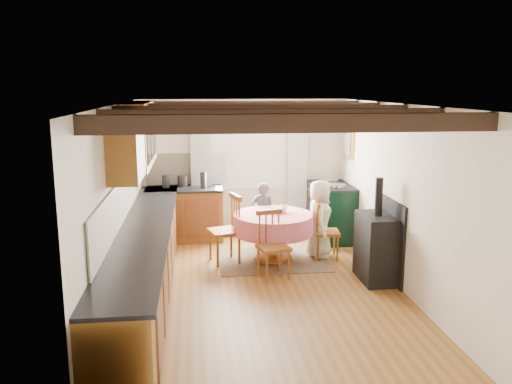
{
  "coord_description": "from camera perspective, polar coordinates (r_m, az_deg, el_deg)",
  "views": [
    {
      "loc": [
        -0.83,
        -6.41,
        2.62
      ],
      "look_at": [
        0.0,
        0.8,
        1.15
      ],
      "focal_mm": 36.75,
      "sensor_mm": 36.0,
      "label": 1
    }
  ],
  "objects": [
    {
      "name": "beam_c",
      "position": [
        6.47,
        0.82,
        8.71
      ],
      "size": [
        3.6,
        0.16,
        0.16
      ],
      "primitive_type": "cube",
      "color": "black",
      "rests_on": "ceiling"
    },
    {
      "name": "curtain_right",
      "position": [
        9.36,
        4.48,
        2.06
      ],
      "size": [
        0.35,
        0.1,
        2.1
      ],
      "primitive_type": "cube",
      "color": "#A5A5A5",
      "rests_on": "wall_back"
    },
    {
      "name": "beam_b",
      "position": [
        5.48,
        2.19,
        8.21
      ],
      "size": [
        3.6,
        0.16,
        0.16
      ],
      "primitive_type": "cube",
      "color": "black",
      "rests_on": "ceiling"
    },
    {
      "name": "child_far",
      "position": [
        8.64,
        0.75,
        -2.47
      ],
      "size": [
        0.44,
        0.33,
        1.08
      ],
      "primitive_type": "imported",
      "rotation": [
        0.0,
        0.0,
        2.94
      ],
      "color": "#42484E",
      "rests_on": "floor"
    },
    {
      "name": "wall_back",
      "position": [
        9.31,
        -1.38,
        2.67
      ],
      "size": [
        3.6,
        0.0,
        2.4
      ],
      "primitive_type": "cube",
      "color": "silver",
      "rests_on": "ground"
    },
    {
      "name": "canister_slim",
      "position": [
        8.9,
        -5.76,
        1.3
      ],
      "size": [
        0.1,
        0.1,
        0.28
      ],
      "primitive_type": "cylinder",
      "color": "#262628",
      "rests_on": "worktop_back"
    },
    {
      "name": "bowl_b",
      "position": [
        7.95,
        1.9,
        -2.1
      ],
      "size": [
        0.27,
        0.27,
        0.06
      ],
      "primitive_type": "imported",
      "rotation": [
        0.0,
        0.0,
        5.31
      ],
      "color": "silver",
      "rests_on": "dining_table"
    },
    {
      "name": "chair_left",
      "position": [
        7.88,
        -3.46,
        -4.03
      ],
      "size": [
        0.57,
        0.56,
        1.04
      ],
      "primitive_type": null,
      "rotation": [
        0.0,
        0.0,
        -1.3
      ],
      "color": "brown",
      "rests_on": "floor"
    },
    {
      "name": "worktop_back",
      "position": [
        9.01,
        -7.85,
        0.33
      ],
      "size": [
        1.3,
        0.64,
        0.04
      ],
      "primitive_type": "cube",
      "color": "black",
      "rests_on": "base_cabinet_back"
    },
    {
      "name": "beam_d",
      "position": [
        7.46,
        -0.18,
        9.07
      ],
      "size": [
        3.6,
        0.16,
        0.16
      ],
      "primitive_type": "cube",
      "color": "black",
      "rests_on": "ceiling"
    },
    {
      "name": "beam_e",
      "position": [
        8.46,
        -0.95,
        9.35
      ],
      "size": [
        3.6,
        0.16,
        0.16
      ],
      "primitive_type": "cube",
      "color": "black",
      "rests_on": "ceiling"
    },
    {
      "name": "canister_tall",
      "position": [
        9.06,
        -9.78,
        1.17
      ],
      "size": [
        0.13,
        0.13,
        0.22
      ],
      "primitive_type": "cylinder",
      "color": "#262628",
      "rests_on": "worktop_back"
    },
    {
      "name": "rug",
      "position": [
        8.1,
        1.82,
        -7.38
      ],
      "size": [
        1.65,
        1.28,
        0.01
      ],
      "primitive_type": "cube",
      "color": "brown",
      "rests_on": "floor"
    },
    {
      "name": "chair_near",
      "position": [
        7.25,
        1.94,
        -5.8
      ],
      "size": [
        0.5,
        0.51,
        0.94
      ],
      "primitive_type": null,
      "rotation": [
        0.0,
        0.0,
        0.26
      ],
      "color": "brown",
      "rests_on": "floor"
    },
    {
      "name": "curtain_rod",
      "position": [
        9.12,
        -0.72,
        8.81
      ],
      "size": [
        2.0,
        0.03,
        0.03
      ],
      "primitive_type": "cylinder",
      "rotation": [
        0.0,
        1.57,
        0.0
      ],
      "color": "black",
      "rests_on": "wall_back"
    },
    {
      "name": "dining_table",
      "position": [
        7.99,
        1.84,
        -4.95
      ],
      "size": [
        1.21,
        1.21,
        0.73
      ],
      "primitive_type": null,
      "color": "#DC7A7F",
      "rests_on": "floor"
    },
    {
      "name": "cup",
      "position": [
        8.05,
        3.05,
        -1.79
      ],
      "size": [
        0.14,
        0.14,
        0.1
      ],
      "primitive_type": "imported",
      "rotation": [
        0.0,
        0.0,
        3.45
      ],
      "color": "silver",
      "rests_on": "dining_table"
    },
    {
      "name": "window_pane",
      "position": [
        9.25,
        -0.77,
        5.12
      ],
      "size": [
        1.2,
        0.01,
        1.4
      ],
      "primitive_type": "cube",
      "color": "white",
      "rests_on": "wall_back"
    },
    {
      "name": "splash_left",
      "position": [
        6.92,
        -14.31,
        -0.75
      ],
      "size": [
        0.02,
        4.5,
        0.55
      ],
      "primitive_type": "cube",
      "color": "beige",
      "rests_on": "wall_left"
    },
    {
      "name": "aga_range",
      "position": [
        9.17,
        8.15,
        -2.1
      ],
      "size": [
        0.69,
        1.07,
        0.98
      ],
      "primitive_type": null,
      "color": "black",
      "rests_on": "floor"
    },
    {
      "name": "wall_left",
      "position": [
        6.63,
        -14.82,
        -1.29
      ],
      "size": [
        0.0,
        5.5,
        2.4
      ],
      "primitive_type": "cube",
      "color": "silver",
      "rests_on": "ground"
    },
    {
      "name": "worktop_left",
      "position": [
        6.67,
        -11.96,
        -3.75
      ],
      "size": [
        0.64,
        5.3,
        0.04
      ],
      "primitive_type": "cube",
      "color": "black",
      "rests_on": "base_cabinet_left"
    },
    {
      "name": "curtain_left",
      "position": [
        9.19,
        -5.99,
        1.86
      ],
      "size": [
        0.35,
        0.1,
        2.1
      ],
      "primitive_type": "cube",
      "color": "#A5A5A5",
      "rests_on": "wall_back"
    },
    {
      "name": "child_right",
      "position": [
        8.16,
        6.93,
        -2.92
      ],
      "size": [
        0.49,
        0.65,
        1.21
      ],
      "primitive_type": "imported",
      "rotation": [
        0.0,
        0.0,
        1.38
      ],
      "color": "beige",
      "rests_on": "floor"
    },
    {
      "name": "wall_right",
      "position": [
        7.07,
        15.42,
        -0.55
      ],
      "size": [
        0.0,
        5.5,
        2.4
      ],
      "primitive_type": "cube",
      "color": "silver",
      "rests_on": "ground"
    },
    {
      "name": "base_cabinet_back",
      "position": [
        9.12,
        -7.77,
        -2.48
      ],
      "size": [
        1.3,
        0.6,
        0.88
      ],
      "primitive_type": "cube",
      "color": "brown",
      "rests_on": "floor"
    },
    {
      "name": "chair_right",
      "position": [
        8.13,
        7.72,
        -4.13
      ],
      "size": [
        0.44,
        0.43,
        0.9
      ],
      "primitive_type": null,
      "rotation": [
        0.0,
        0.0,
        1.47
      ],
      "color": "brown",
      "rests_on": "floor"
    },
    {
      "name": "bowl_a",
      "position": [
        7.98,
        2.43,
        -2.08
      ],
      "size": [
        0.26,
        0.26,
        0.05
      ],
      "primitive_type": "imported",
      "rotation": [
        0.0,
        0.0,
        1.78
      ],
      "color": "silver",
      "rests_on": "dining_table"
    },
    {
      "name": "wall_cabinet_glass",
      "position": [
        7.68,
        -12.6,
        6.17
      ],
      "size": [
        0.34,
        1.8,
        0.9
      ],
      "primitive_type": "cube",
      "color": "brown",
      "rests_on": "wall_left"
    },
    {
      "name": "ceiling",
      "position": [
        6.47,
        0.83,
        9.5
      ],
      "size": [
        3.6,
        5.5,
        0.0
      ],
      "primitive_type": "cube",
      "color": "white",
      "rests_on": "ground"
    },
    {
      "name": "canister_wide",
      "position": [
        9.1,
        -8.0,
        1.18
      ],
      "size": [
        0.17,
        0.17,
        0.19
      ],
      "primitive_type": "cylinder",
      "color": "#262628",
      "rests_on": "worktop_back"
    },
    {
      "name": "window_frame",
      "position": [
        9.25,
        -0.77,
        5.12
      ],
      "size": [
        1.34,
        0.03,
        1.54
      ],
      "primitive_type": "cube",
      "color": "white",
      "rests_on": "wall_back"
    },
    {
      "name": "wall_front",
      "position": [
        4.01,
        5.92,
        -9.33
      ],
      "size": [
        3.6,
        0.0,
        2.4
      ],
      "primitive_type": "cube",
      "color": "silver",
      "rests_on": "ground"
    },
    {
      "name": "beam_a",
      "position": [
        4.5,
        4.14,
        7.48
      ],
      "size": [
        3.6,
        0.16,
        0.16
      ],
      "primitive_type": "cube",
      "color": "black",
      "rests_on": "ceiling"
    },
    {
      "name": "cast_iron_stove",
      "position": [
        7.28,
        13.06,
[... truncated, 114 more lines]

